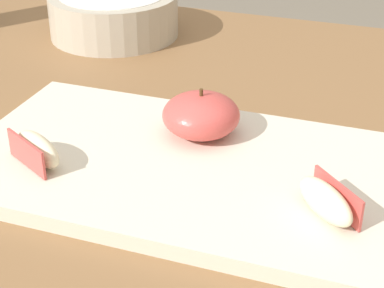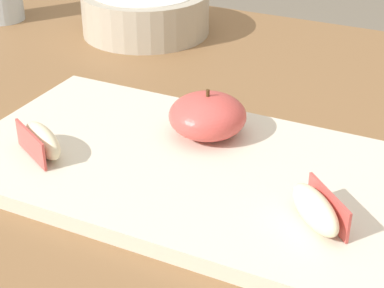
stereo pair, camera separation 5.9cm
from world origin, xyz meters
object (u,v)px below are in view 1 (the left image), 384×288
object	(u,v)px
cutting_board	(192,170)
apple_wedge_middle	(37,149)
ceramic_fruit_bowl	(114,13)
apple_half_skin_up	(201,115)
apple_wedge_right	(326,201)

from	to	relation	value
cutting_board	apple_wedge_middle	bearing A→B (deg)	-160.28
cutting_board	ceramic_fruit_bowl	bearing A→B (deg)	125.69
apple_half_skin_up	apple_wedge_middle	xyz separation A→B (m)	(-0.12, -0.10, -0.01)
ceramic_fruit_bowl	apple_wedge_right	bearing A→B (deg)	-45.44
cutting_board	ceramic_fruit_bowl	distance (m)	0.41
ceramic_fruit_bowl	apple_wedge_middle	bearing A→B (deg)	-74.73
cutting_board	apple_wedge_right	bearing A→B (deg)	-18.08
apple_wedge_right	apple_wedge_middle	xyz separation A→B (m)	(-0.27, -0.01, 0.00)
ceramic_fruit_bowl	cutting_board	bearing A→B (deg)	-54.31
apple_half_skin_up	apple_wedge_right	xyz separation A→B (m)	(0.14, -0.10, -0.01)
cutting_board	apple_wedge_middle	size ratio (longest dim) A/B	6.45
apple_wedge_right	apple_wedge_middle	bearing A→B (deg)	-178.76
apple_half_skin_up	apple_wedge_middle	size ratio (longest dim) A/B	1.14
apple_half_skin_up	apple_wedge_right	world-z (taller)	apple_half_skin_up
apple_wedge_right	ceramic_fruit_bowl	xyz separation A→B (m)	(-0.37, 0.38, 0.00)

